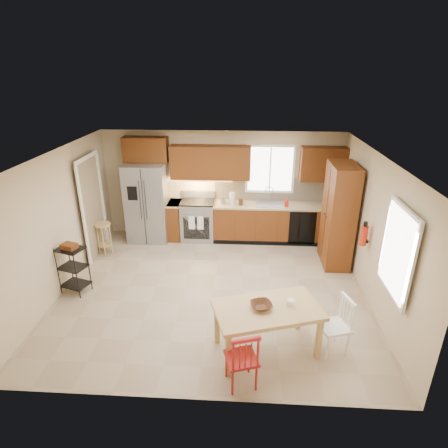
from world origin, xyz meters
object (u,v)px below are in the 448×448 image
pantry (338,216)px  table_jar (290,304)px  dining_table (267,330)px  chair_red (241,357)px  bar_stool (104,239)px  fire_extinguisher (364,236)px  refrigerator (148,202)px  table_bowl (261,308)px  range_stove (198,221)px  utility_cart (73,269)px  soap_bottle (287,202)px  chair_white (334,326)px

pantry → table_jar: bearing=-114.5°
pantry → dining_table: (-1.53, -2.75, -0.69)m
chair_red → bar_stool: 4.64m
fire_extinguisher → dining_table: size_ratio=0.25×
refrigerator → table_bowl: (2.51, -3.67, -0.19)m
range_stove → dining_table: size_ratio=0.63×
chair_red → utility_cart: size_ratio=0.93×
range_stove → chair_red: size_ratio=1.07×
soap_bottle → table_jar: size_ratio=1.63×
pantry → chair_red: 3.93m
range_stove → utility_cart: same height
table_jar → bar_stool: (-3.72, 2.76, -0.40)m
dining_table → table_bowl: 0.38m
chair_white → bar_stool: chair_white is taller
utility_cart → soap_bottle: bearing=48.0°
refrigerator → range_stove: bearing=3.0°
range_stove → table_jar: (1.77, -3.64, 0.29)m
refrigerator → chair_white: size_ratio=2.12×
soap_bottle → chair_white: (0.37, -3.60, -0.57)m
range_stove → table_jar: size_ratio=7.86×
fire_extinguisher → chair_white: (-0.78, -1.65, -0.67)m
utility_cart → pantry: bearing=33.9°
chair_red → bar_stool: size_ratio=1.21×
pantry → utility_cart: size_ratio=2.28×
refrigerator → range_stove: refrigerator is taller
soap_bottle → pantry: (0.95, -0.90, 0.05)m
refrigerator → table_jar: bearing=-50.8°
pantry → table_bowl: (-1.62, -2.75, -0.33)m
refrigerator → bar_stool: size_ratio=2.57×
chair_white → table_jar: size_ratio=7.34×
range_stove → chair_red: 4.52m
table_jar → utility_cart: utility_cart is taller
chair_white → table_jar: (-0.63, 0.04, 0.32)m
fire_extinguisher → soap_bottle: bearing=120.5°
utility_cart → refrigerator: bearing=88.9°
table_bowl → utility_cart: utility_cart is taller
fire_extinguisher → dining_table: 2.54m
dining_table → table_bowl: size_ratio=4.94×
chair_red → utility_cart: bearing=129.7°
table_bowl → table_jar: table_jar is taller
dining_table → table_jar: bearing=-1.4°
refrigerator → table_jar: (2.92, -3.58, -0.16)m
range_stove → table_bowl: range_stove is taller
chair_white → chair_red: bearing=100.9°
range_stove → chair_white: bearing=-56.9°
fire_extinguisher → table_bowl: (-1.82, -1.70, -0.38)m
chair_red → chair_white: same height
range_stove → chair_white: (2.40, -3.68, -0.03)m
refrigerator → soap_bottle: refrigerator is taller
utility_cart → chair_white: bearing=1.4°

